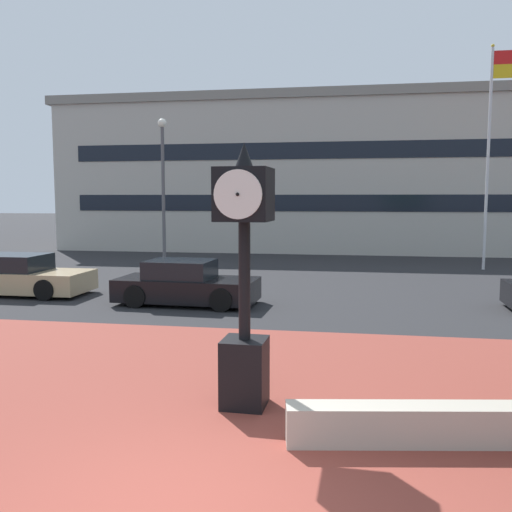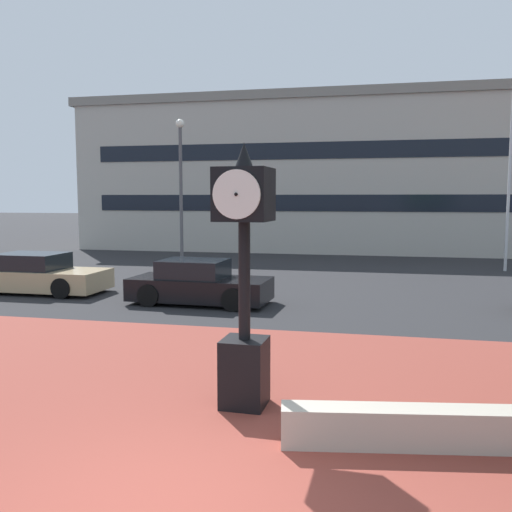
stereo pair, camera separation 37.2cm
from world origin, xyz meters
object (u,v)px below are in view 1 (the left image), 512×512
object	(u,v)px
street_clock	(244,276)
flagpole_primary	(494,136)
car_street_mid	(186,285)
street_lamp_post	(163,178)
civic_building	(330,177)
car_street_near	(18,276)

from	to	relation	value
street_clock	flagpole_primary	distance (m)	19.03
car_street_mid	flagpole_primary	distance (m)	15.24
flagpole_primary	street_lamp_post	size ratio (longest dim) A/B	1.50
street_clock	civic_building	bearing A→B (deg)	91.58
car_street_near	car_street_mid	xyz separation A→B (m)	(5.78, -0.72, -0.00)
car_street_near	street_clock	bearing A→B (deg)	48.10
flagpole_primary	street_lamp_post	bearing A→B (deg)	-168.05
street_clock	car_street_near	bearing A→B (deg)	139.66
car_street_mid	civic_building	size ratio (longest dim) A/B	0.13
flagpole_primary	street_lamp_post	distance (m)	14.02
street_lamp_post	car_street_mid	bearing A→B (deg)	-66.34
street_clock	car_street_mid	xyz separation A→B (m)	(-3.15, 7.44, -1.37)
car_street_mid	street_lamp_post	world-z (taller)	street_lamp_post
civic_building	flagpole_primary	bearing A→B (deg)	-57.95
car_street_mid	street_lamp_post	size ratio (longest dim) A/B	0.65
car_street_near	flagpole_primary	bearing A→B (deg)	119.05
car_street_near	civic_building	bearing A→B (deg)	156.39
street_clock	street_lamp_post	distance (m)	15.59
civic_building	street_lamp_post	xyz separation A→B (m)	(-6.36, -14.44, -0.59)
flagpole_primary	street_lamp_post	world-z (taller)	flagpole_primary
car_street_near	civic_building	world-z (taller)	civic_building
street_clock	flagpole_primary	size ratio (longest dim) A/B	0.41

